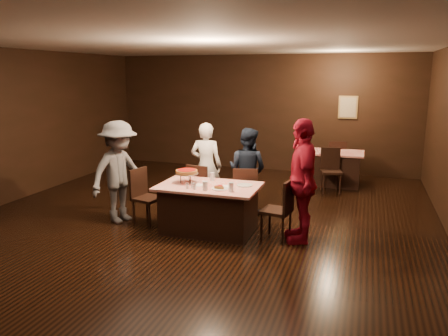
% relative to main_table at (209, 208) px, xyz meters
% --- Properties ---
extents(room, '(10.00, 10.04, 3.02)m').
position_rel_main_table_xyz_m(room, '(-0.33, -0.06, 1.75)').
color(room, black).
rests_on(room, ground).
extents(main_table, '(1.60, 1.00, 0.77)m').
position_rel_main_table_xyz_m(main_table, '(0.00, 0.00, 0.00)').
color(main_table, red).
rests_on(main_table, ground).
extents(back_table, '(1.30, 0.90, 0.77)m').
position_rel_main_table_xyz_m(back_table, '(1.67, 3.77, 0.00)').
color(back_table, '#AA0F0B').
rests_on(back_table, ground).
extents(chair_far_left, '(0.48, 0.48, 0.95)m').
position_rel_main_table_xyz_m(chair_far_left, '(-0.40, 0.75, 0.09)').
color(chair_far_left, black).
rests_on(chair_far_left, ground).
extents(chair_far_right, '(0.51, 0.51, 0.95)m').
position_rel_main_table_xyz_m(chair_far_right, '(0.40, 0.75, 0.09)').
color(chair_far_right, black).
rests_on(chair_far_right, ground).
extents(chair_end_left, '(0.50, 0.50, 0.95)m').
position_rel_main_table_xyz_m(chair_end_left, '(-1.10, 0.00, 0.09)').
color(chair_end_left, black).
rests_on(chair_end_left, ground).
extents(chair_end_right, '(0.48, 0.48, 0.95)m').
position_rel_main_table_xyz_m(chair_end_right, '(1.10, 0.00, 0.09)').
color(chair_end_right, black).
rests_on(chair_end_right, ground).
extents(chair_back_near, '(0.51, 0.51, 0.95)m').
position_rel_main_table_xyz_m(chair_back_near, '(1.67, 3.07, 0.09)').
color(chair_back_near, black).
rests_on(chair_back_near, ground).
extents(chair_back_far, '(0.50, 0.50, 0.95)m').
position_rel_main_table_xyz_m(chair_back_far, '(1.67, 4.37, 0.09)').
color(chair_back_far, black).
rests_on(chair_back_far, ground).
extents(diner_white_jacket, '(0.62, 0.43, 1.64)m').
position_rel_main_table_xyz_m(diner_white_jacket, '(-0.48, 1.17, 0.43)').
color(diner_white_jacket, white).
rests_on(diner_white_jacket, ground).
extents(diner_navy_hoodie, '(0.87, 0.74, 1.56)m').
position_rel_main_table_xyz_m(diner_navy_hoodie, '(0.30, 1.24, 0.39)').
color(diner_navy_hoodie, '#172031').
rests_on(diner_navy_hoodie, ground).
extents(diner_grey_knit, '(1.00, 1.28, 1.74)m').
position_rel_main_table_xyz_m(diner_grey_knit, '(-1.62, 0.00, 0.49)').
color(diner_grey_knit, slate).
rests_on(diner_grey_knit, ground).
extents(diner_red_shirt, '(0.74, 1.19, 1.88)m').
position_rel_main_table_xyz_m(diner_red_shirt, '(1.46, 0.06, 0.56)').
color(diner_red_shirt, '#A81029').
rests_on(diner_red_shirt, ground).
extents(pizza_stand, '(0.38, 0.38, 0.22)m').
position_rel_main_table_xyz_m(pizza_stand, '(-0.40, 0.05, 0.57)').
color(pizza_stand, black).
rests_on(pizza_stand, main_table).
extents(plate_with_slice, '(0.25, 0.25, 0.06)m').
position_rel_main_table_xyz_m(plate_with_slice, '(0.25, -0.18, 0.41)').
color(plate_with_slice, white).
rests_on(plate_with_slice, main_table).
extents(plate_empty, '(0.25, 0.25, 0.01)m').
position_rel_main_table_xyz_m(plate_empty, '(0.55, 0.15, 0.39)').
color(plate_empty, white).
rests_on(plate_empty, main_table).
extents(glass_front_left, '(0.08, 0.08, 0.14)m').
position_rel_main_table_xyz_m(glass_front_left, '(0.05, -0.30, 0.46)').
color(glass_front_left, silver).
rests_on(glass_front_left, main_table).
extents(glass_front_right, '(0.08, 0.08, 0.14)m').
position_rel_main_table_xyz_m(glass_front_right, '(0.45, -0.25, 0.46)').
color(glass_front_right, silver).
rests_on(glass_front_right, main_table).
extents(glass_back, '(0.08, 0.08, 0.14)m').
position_rel_main_table_xyz_m(glass_back, '(-0.05, 0.30, 0.46)').
color(glass_back, silver).
rests_on(glass_back, main_table).
extents(condiments, '(0.17, 0.10, 0.09)m').
position_rel_main_table_xyz_m(condiments, '(-0.18, -0.28, 0.43)').
color(condiments, silver).
rests_on(condiments, main_table).
extents(napkin_center, '(0.19, 0.19, 0.01)m').
position_rel_main_table_xyz_m(napkin_center, '(0.30, 0.00, 0.39)').
color(napkin_center, white).
rests_on(napkin_center, main_table).
extents(napkin_left, '(0.21, 0.21, 0.01)m').
position_rel_main_table_xyz_m(napkin_left, '(-0.15, -0.05, 0.39)').
color(napkin_left, white).
rests_on(napkin_left, main_table).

